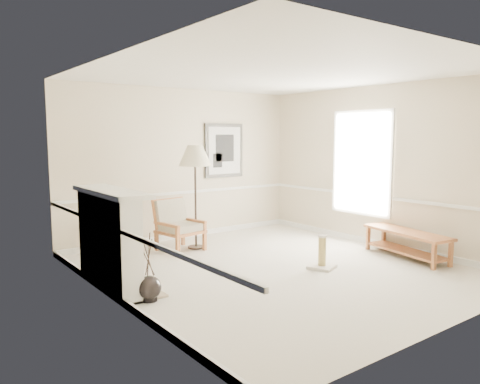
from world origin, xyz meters
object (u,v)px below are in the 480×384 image
armchair (177,223)px  scratching_post (322,258)px  floor_vase (149,289)px  floor_lamp (195,158)px  bench (407,240)px

armchair → scratching_post: bearing=-72.9°
scratching_post → floor_vase: bearing=174.3°
floor_lamp → scratching_post: floor_lamp is taller
floor_vase → armchair: bearing=53.5°
armchair → bench: armchair is taller
armchair → scratching_post: armchair is taller
armchair → floor_vase: bearing=-135.7°
floor_lamp → scratching_post: (0.85, -2.25, -1.44)m
floor_vase → armchair: size_ratio=0.95×
armchair → scratching_post: (1.17, -2.37, -0.32)m
floor_lamp → armchair: bearing=160.5°
floor_vase → bench: size_ratio=0.52×
floor_vase → floor_lamp: size_ratio=0.46×
armchair → floor_lamp: bearing=-28.7°
floor_vase → floor_lamp: (1.88, 1.98, 1.45)m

